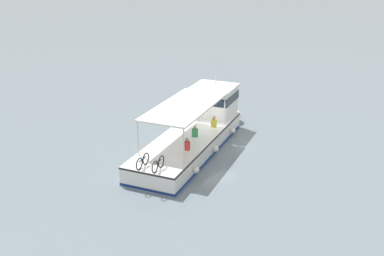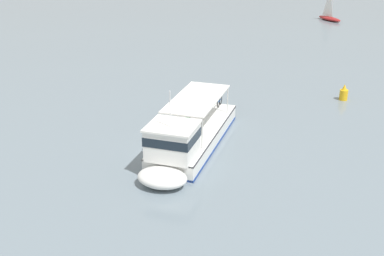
% 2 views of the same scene
% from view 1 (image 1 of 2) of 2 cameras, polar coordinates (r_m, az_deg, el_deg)
% --- Properties ---
extents(ground_plane, '(400.00, 400.00, 0.00)m').
position_cam_1_polar(ground_plane, '(29.52, 2.84, -1.59)').
color(ground_plane, slate).
extents(ferry_main, '(10.45, 11.79, 5.32)m').
position_cam_1_polar(ferry_main, '(28.71, 0.80, -0.05)').
color(ferry_main, white).
rests_on(ferry_main, ground).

